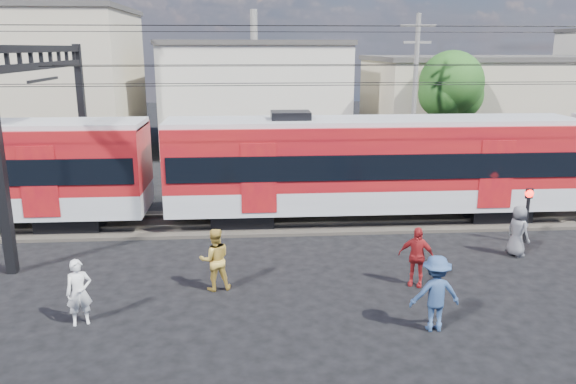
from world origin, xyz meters
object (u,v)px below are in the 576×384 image
at_px(commuter_train, 376,163).
at_px(pedestrian_c, 435,293).
at_px(pedestrian_a, 79,292).
at_px(crossing_signal, 528,205).

xyz_separation_m(commuter_train, pedestrian_c, (-0.53, -9.04, -1.43)).
bearing_deg(commuter_train, pedestrian_a, -139.21).
distance_m(commuter_train, pedestrian_c, 9.17).
relative_size(pedestrian_c, crossing_signal, 0.96).
distance_m(pedestrian_c, crossing_signal, 8.10).
distance_m(commuter_train, pedestrian_a, 12.50).
xyz_separation_m(pedestrian_a, pedestrian_c, (8.86, -0.94, 0.11)).
distance_m(pedestrian_a, pedestrian_c, 8.91).
bearing_deg(commuter_train, pedestrian_c, -93.33).
bearing_deg(pedestrian_a, crossing_signal, 0.65).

